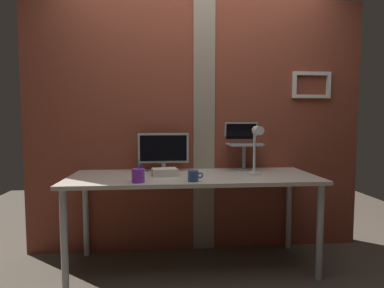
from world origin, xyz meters
name	(u,v)px	position (x,y,z in m)	size (l,w,h in m)	color
ground_plane	(201,262)	(0.00, 0.00, 0.00)	(6.00, 6.00, 0.00)	#4C4238
brick_wall_back	(197,125)	(0.00, 0.35, 1.17)	(3.13, 0.16, 2.35)	brown
desk	(193,184)	(-0.08, -0.06, 0.70)	(2.01, 0.71, 0.77)	beige
monitor	(163,150)	(-0.32, 0.17, 0.96)	(0.45, 0.18, 0.34)	#ADB2B7
laptop_stand	(244,153)	(0.41, 0.17, 0.93)	(0.28, 0.22, 0.23)	gray
laptop	(243,138)	(0.41, 0.23, 1.06)	(0.31, 0.24, 0.20)	#ADB2B7
desk_lamp	(256,145)	(0.44, -0.11, 1.02)	(0.12, 0.20, 0.40)	white
pen_cup	(138,175)	(-0.50, -0.32, 0.82)	(0.09, 0.09, 0.17)	purple
coffee_mug	(193,176)	(-0.09, -0.32, 0.81)	(0.11, 0.08, 0.08)	#2D4C8C
paper_clutter_stack	(165,172)	(-0.31, -0.06, 0.80)	(0.20, 0.14, 0.06)	silver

